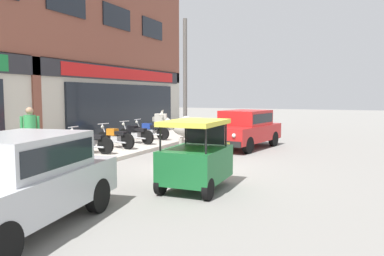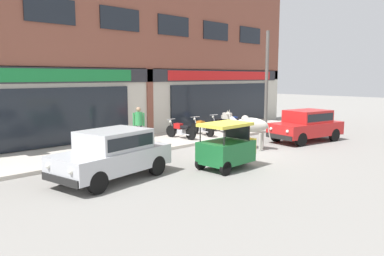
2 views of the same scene
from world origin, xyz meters
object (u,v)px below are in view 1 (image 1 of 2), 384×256
(cow, at_px, (192,129))
(motorcycle_1, at_px, (115,137))
(car_1, at_px, (245,127))
(pedestrian, at_px, (30,129))
(auto_rickshaw, at_px, (197,159))
(motorcycle_0, at_px, (89,142))
(car_0, at_px, (17,178))
(motorcycle_2, at_px, (135,134))
(utility_pole, at_px, (185,79))
(motorcycle_3, at_px, (150,131))

(cow, bearing_deg, motorcycle_1, 78.40)
(car_1, relative_size, pedestrian, 2.38)
(auto_rickshaw, xyz_separation_m, motorcycle_0, (2.47, 4.94, -0.15))
(car_0, distance_m, pedestrian, 5.05)
(pedestrian, bearing_deg, motorcycle_2, -1.90)
(car_1, relative_size, utility_pole, 0.72)
(motorcycle_1, relative_size, pedestrian, 1.12)
(car_1, relative_size, motorcycle_0, 2.10)
(motorcycle_0, xyz_separation_m, utility_pole, (5.36, -1.05, 2.25))
(cow, relative_size, auto_rickshaw, 1.04)
(cow, xyz_separation_m, auto_rickshaw, (-3.17, -1.51, -0.35))
(motorcycle_1, bearing_deg, utility_pole, -13.96)
(motorcycle_3, bearing_deg, utility_pole, -42.53)
(auto_rickshaw, bearing_deg, motorcycle_0, 63.44)
(auto_rickshaw, height_order, utility_pole, utility_pole)
(car_1, xyz_separation_m, motorcycle_1, (-2.69, 4.11, -0.30))
(utility_pole, bearing_deg, car_1, -112.19)
(motorcycle_0, distance_m, utility_pole, 5.91)
(motorcycle_0, bearing_deg, car_1, -45.59)
(motorcycle_1, xyz_separation_m, pedestrian, (-3.69, 0.19, 0.60))
(auto_rickshaw, relative_size, motorcycle_1, 1.11)
(car_0, distance_m, motorcycle_3, 10.61)
(motorcycle_0, xyz_separation_m, motorcycle_3, (4.14, 0.08, 0.00))
(car_0, distance_m, utility_pole, 11.65)
(motorcycle_0, xyz_separation_m, motorcycle_1, (1.39, -0.06, 0.00))
(motorcycle_1, height_order, utility_pole, utility_pole)
(car_1, xyz_separation_m, motorcycle_2, (-1.29, 4.13, -0.30))
(motorcycle_0, height_order, motorcycle_1, same)
(motorcycle_2, height_order, motorcycle_3, same)
(cow, distance_m, motorcycle_1, 3.47)
(motorcycle_2, xyz_separation_m, motorcycle_3, (1.34, 0.12, 0.00))
(cow, xyz_separation_m, utility_pole, (4.66, 2.37, 1.76))
(motorcycle_3, distance_m, pedestrian, 6.46)
(car_1, height_order, motorcycle_0, car_1)
(auto_rickshaw, height_order, motorcycle_2, auto_rickshaw)
(car_0, height_order, pedestrian, pedestrian)
(car_0, distance_m, motorcycle_2, 9.31)
(motorcycle_1, height_order, pedestrian, pedestrian)
(motorcycle_2, bearing_deg, auto_rickshaw, -137.08)
(car_0, height_order, motorcycle_0, car_0)
(motorcycle_3, bearing_deg, car_1, -90.69)
(motorcycle_2, bearing_deg, motorcycle_0, 179.13)
(pedestrian, relative_size, utility_pole, 0.30)
(car_0, relative_size, car_1, 0.99)
(motorcycle_3, relative_size, utility_pole, 0.34)
(cow, relative_size, utility_pole, 0.39)
(motorcycle_0, distance_m, pedestrian, 2.38)
(cow, height_order, utility_pole, utility_pole)
(car_0, bearing_deg, car_1, -4.25)
(auto_rickshaw, xyz_separation_m, motorcycle_1, (3.86, 4.88, -0.15))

